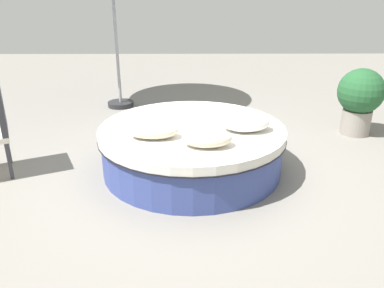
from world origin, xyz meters
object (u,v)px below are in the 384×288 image
round_bed (192,148)px  throw_pillow_0 (153,130)px  throw_pillow_1 (207,138)px  planter (360,97)px  throw_pillow_2 (245,122)px

round_bed → throw_pillow_0: bearing=-140.3°
round_bed → throw_pillow_1: bearing=-75.9°
round_bed → planter: bearing=25.9°
round_bed → throw_pillow_1: throw_pillow_1 is taller
throw_pillow_0 → throw_pillow_2: bearing=12.5°
throw_pillow_0 → throw_pillow_1: throw_pillow_1 is taller
throw_pillow_1 → planter: bearing=37.6°
throw_pillow_0 → throw_pillow_1: size_ratio=1.07×
round_bed → throw_pillow_2: bearing=-11.6°
throw_pillow_1 → planter: size_ratio=0.52×
round_bed → throw_pillow_0: throw_pillow_0 is taller
round_bed → throw_pillow_1: 0.66m
throw_pillow_1 → throw_pillow_2: size_ratio=0.93×
round_bed → planter: 2.58m
round_bed → throw_pillow_0: size_ratio=4.01×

